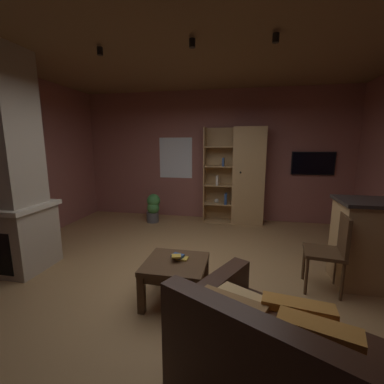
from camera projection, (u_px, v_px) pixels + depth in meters
name	position (u px, v px, depth m)	size (l,w,h in m)	color
floor	(186.00, 278.00, 3.33)	(5.92, 5.59, 0.02)	#A37A4C
wall_back	(213.00, 156.00, 5.79)	(6.04, 0.06, 2.86)	#8E544C
ceiling	(185.00, 35.00, 2.80)	(5.92, 5.59, 0.02)	brown
window_pane_back	(176.00, 158.00, 5.93)	(0.77, 0.01, 0.93)	white
stone_fireplace	(3.00, 175.00, 3.36)	(1.04, 0.79, 2.86)	tan
bookshelf_cabinet	(244.00, 177.00, 5.46)	(1.28, 0.41, 2.05)	tan
leather_couch	(301.00, 376.00, 1.55)	(1.83, 1.57, 0.84)	#382116
coffee_table	(176.00, 269.00, 2.76)	(0.66, 0.63, 0.46)	#4C331E
table_book_0	(182.00, 258.00, 2.80)	(0.12, 0.10, 0.02)	gold
table_book_1	(178.00, 256.00, 2.81)	(0.12, 0.09, 0.03)	#2D4C8C
table_book_2	(176.00, 256.00, 2.74)	(0.10, 0.09, 0.02)	gold
dining_chair	(332.00, 248.00, 2.93)	(0.47, 0.47, 0.92)	#4C331E
potted_floor_plant	(153.00, 207.00, 5.60)	(0.31, 0.31, 0.63)	#4C4C51
wall_mounted_tv	(313.00, 163.00, 5.35)	(0.85, 0.06, 0.48)	black
track_light_spot_0	(21.00, 56.00, 3.22)	(0.07, 0.07, 0.09)	black
track_light_spot_1	(100.00, 51.00, 3.05)	(0.07, 0.07, 0.09)	black
track_light_spot_2	(192.00, 43.00, 2.81)	(0.07, 0.07, 0.09)	black
track_light_spot_3	(276.00, 38.00, 2.67)	(0.07, 0.07, 0.09)	black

